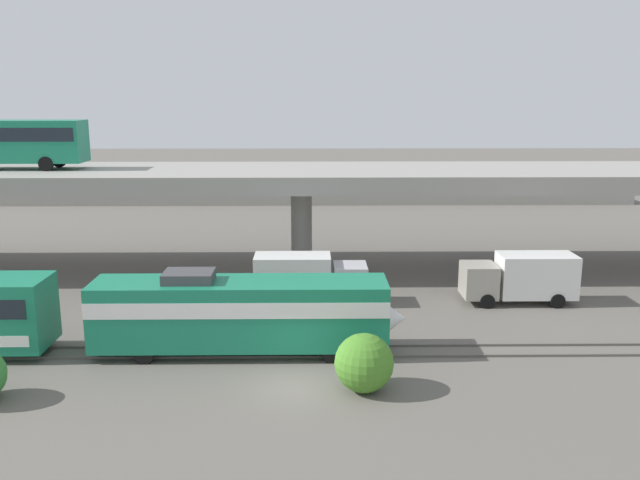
{
  "coord_description": "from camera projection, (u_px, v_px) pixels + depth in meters",
  "views": [
    {
      "loc": [
        0.7,
        -27.4,
        12.59
      ],
      "look_at": [
        1.29,
        16.55,
        2.97
      ],
      "focal_mm": 37.72,
      "sensor_mm": 36.0,
      "label": 1
    }
  ],
  "objects": [
    {
      "name": "ground_plane",
      "position": [
        296.0,
        387.0,
        29.44
      ],
      "size": [
        260.0,
        260.0,
        0.0
      ],
      "primitive_type": "plane",
      "color": "#605B54"
    },
    {
      "name": "rail_strip_near",
      "position": [
        297.0,
        357.0,
        32.65
      ],
      "size": [
        110.0,
        0.12,
        0.12
      ],
      "primitive_type": "cube",
      "color": "#59544C",
      "rests_on": "ground_plane"
    },
    {
      "name": "rail_strip_far",
      "position": [
        298.0,
        346.0,
        34.03
      ],
      "size": [
        110.0,
        0.12,
        0.12
      ],
      "primitive_type": "cube",
      "color": "#59544C",
      "rests_on": "ground_plane"
    },
    {
      "name": "train_locomotive",
      "position": [
        255.0,
        310.0,
        32.86
      ],
      "size": [
        15.32,
        3.04,
        4.18
      ],
      "color": "#197A56",
      "rests_on": "ground_plane"
    },
    {
      "name": "highway_overpass",
      "position": [
        301.0,
        179.0,
        47.56
      ],
      "size": [
        96.0,
        10.21,
        7.37
      ],
      "color": "gray",
      "rests_on": "ground_plane"
    },
    {
      "name": "service_truck_west",
      "position": [
        522.0,
        277.0,
        40.94
      ],
      "size": [
        6.8,
        2.46,
        3.04
      ],
      "rotation": [
        0.0,
        0.0,
        3.14
      ],
      "color": "#9E998C",
      "rests_on": "ground_plane"
    },
    {
      "name": "service_truck_east",
      "position": [
        307.0,
        278.0,
        40.77
      ],
      "size": [
        6.8,
        2.46,
        3.04
      ],
      "color": "#B7B7BC",
      "rests_on": "ground_plane"
    },
    {
      "name": "pier_parking_lot",
      "position": [
        305.0,
        191.0,
        83.01
      ],
      "size": [
        75.87,
        12.86,
        1.44
      ],
      "primitive_type": "cube",
      "color": "gray",
      "rests_on": "ground_plane"
    },
    {
      "name": "parked_car_0",
      "position": [
        218.0,
        183.0,
        79.74
      ],
      "size": [
        4.01,
        2.0,
        1.5
      ],
      "rotation": [
        0.0,
        0.0,
        3.14
      ],
      "color": "black",
      "rests_on": "pier_parking_lot"
    },
    {
      "name": "parked_car_1",
      "position": [
        310.0,
        181.0,
        80.95
      ],
      "size": [
        4.2,
        1.84,
        1.5
      ],
      "rotation": [
        0.0,
        0.0,
        3.14
      ],
      "color": "#B7B7BC",
      "rests_on": "pier_parking_lot"
    },
    {
      "name": "parked_car_2",
      "position": [
        333.0,
        179.0,
        82.98
      ],
      "size": [
        4.17,
        1.86,
        1.5
      ],
      "rotation": [
        0.0,
        0.0,
        3.14
      ],
      "color": "#B7B7BC",
      "rests_on": "pier_parking_lot"
    },
    {
      "name": "parked_car_3",
      "position": [
        217.0,
        180.0,
        82.07
      ],
      "size": [
        4.33,
        1.89,
        1.5
      ],
      "rotation": [
        0.0,
        0.0,
        3.14
      ],
      "color": "#B7B7BC",
      "rests_on": "pier_parking_lot"
    },
    {
      "name": "parked_car_4",
      "position": [
        92.0,
        181.0,
        81.04
      ],
      "size": [
        4.38,
        1.88,
        1.5
      ],
      "rotation": [
        0.0,
        0.0,
        3.14
      ],
      "color": "maroon",
      "rests_on": "pier_parking_lot"
    },
    {
      "name": "parked_car_5",
      "position": [
        392.0,
        178.0,
        84.36
      ],
      "size": [
        4.3,
        1.87,
        1.5
      ],
      "color": "#B7B7BC",
      "rests_on": "pier_parking_lot"
    },
    {
      "name": "parked_car_6",
      "position": [
        111.0,
        179.0,
        83.15
      ],
      "size": [
        4.69,
        1.89,
        1.5
      ],
      "rotation": [
        0.0,
        0.0,
        3.14
      ],
      "color": "#0C4C26",
      "rests_on": "pier_parking_lot"
    },
    {
      "name": "harbor_water",
      "position": [
        307.0,
        175.0,
        105.63
      ],
      "size": [
        140.0,
        36.0,
        0.01
      ],
      "primitive_type": "cube",
      "color": "#2D5170",
      "rests_on": "ground_plane"
    },
    {
      "name": "shrub_right",
      "position": [
        364.0,
        363.0,
        28.78
      ],
      "size": [
        2.56,
        2.56,
        2.56
      ],
      "primitive_type": "sphere",
      "color": "#468328",
      "rests_on": "ground_plane"
    }
  ]
}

